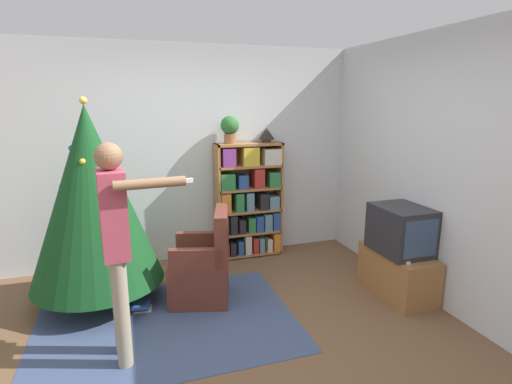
% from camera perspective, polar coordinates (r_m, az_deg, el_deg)
% --- Properties ---
extents(ground_plane, '(14.00, 14.00, 0.00)m').
position_cam_1_polar(ground_plane, '(3.51, -2.01, -20.71)').
color(ground_plane, brown).
extents(wall_back, '(8.00, 0.10, 2.60)m').
position_cam_1_polar(wall_back, '(4.97, -8.76, 5.28)').
color(wall_back, silver).
rests_on(wall_back, ground_plane).
extents(wall_right, '(0.10, 8.00, 2.60)m').
position_cam_1_polar(wall_right, '(4.04, 26.62, 2.35)').
color(wall_right, silver).
rests_on(wall_right, ground_plane).
extents(area_rug, '(2.25, 1.61, 0.01)m').
position_cam_1_polar(area_rug, '(3.83, -12.52, -17.89)').
color(area_rug, '#3D4C70').
rests_on(area_rug, ground_plane).
extents(bookshelf, '(0.83, 0.27, 1.44)m').
position_cam_1_polar(bookshelf, '(5.02, -0.94, -1.23)').
color(bookshelf, '#A8703D').
rests_on(bookshelf, ground_plane).
extents(tv_stand, '(0.41, 0.82, 0.46)m').
position_cam_1_polar(tv_stand, '(4.40, 19.52, -10.84)').
color(tv_stand, '#996638').
rests_on(tv_stand, ground_plane).
extents(television, '(0.45, 0.58, 0.47)m').
position_cam_1_polar(television, '(4.24, 20.01, -5.08)').
color(television, '#28282D').
rests_on(television, tv_stand).
extents(game_remote, '(0.04, 0.12, 0.02)m').
position_cam_1_polar(game_remote, '(4.06, 20.49, -9.24)').
color(game_remote, white).
rests_on(game_remote, tv_stand).
extents(christmas_tree, '(1.24, 1.24, 1.98)m').
position_cam_1_polar(christmas_tree, '(4.04, -22.37, -0.67)').
color(christmas_tree, '#4C3323').
rests_on(christmas_tree, ground_plane).
extents(armchair, '(0.70, 0.69, 0.92)m').
position_cam_1_polar(armchair, '(4.06, -7.49, -10.78)').
color(armchair, brown).
rests_on(armchair, ground_plane).
extents(standing_person, '(0.66, 0.47, 1.67)m').
position_cam_1_polar(standing_person, '(3.06, -19.33, -5.98)').
color(standing_person, '#9E937F').
rests_on(standing_person, ground_plane).
extents(potted_plant, '(0.22, 0.22, 0.33)m').
position_cam_1_polar(potted_plant, '(4.82, -3.76, 9.16)').
color(potted_plant, '#935B38').
rests_on(potted_plant, bookshelf).
extents(table_lamp, '(0.20, 0.20, 0.18)m').
position_cam_1_polar(table_lamp, '(4.96, 1.52, 8.26)').
color(table_lamp, '#473828').
rests_on(table_lamp, bookshelf).
extents(book_pile_near_tree, '(0.19, 0.19, 0.08)m').
position_cam_1_polar(book_pile_near_tree, '(4.07, -16.02, -15.48)').
color(book_pile_near_tree, beige).
rests_on(book_pile_near_tree, ground_plane).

